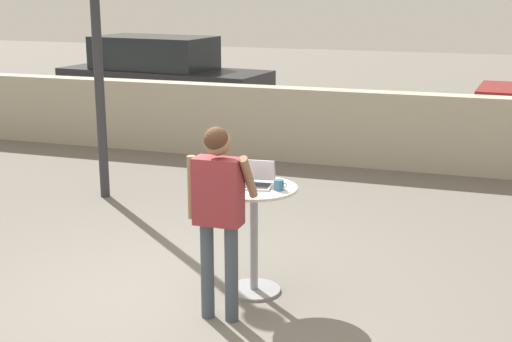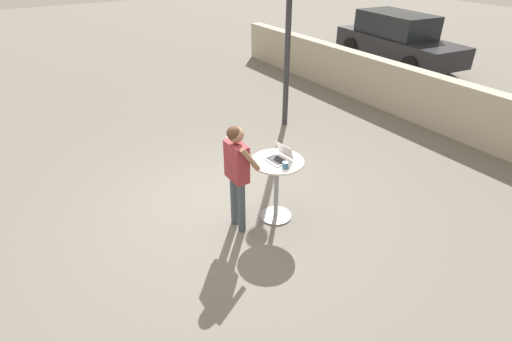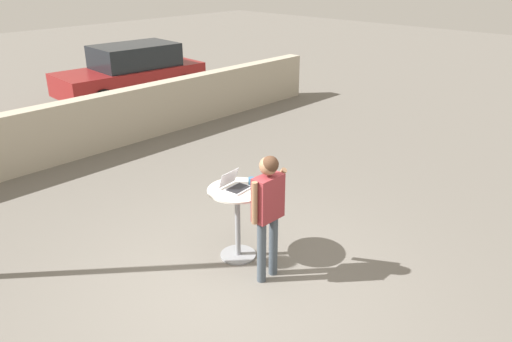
# 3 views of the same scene
# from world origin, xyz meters

# --- Properties ---
(ground_plane) EXTENTS (50.00, 50.00, 0.00)m
(ground_plane) POSITION_xyz_m (0.00, 0.00, 0.00)
(ground_plane) COLOR slate
(pavement_kerb) EXTENTS (15.50, 0.35, 1.14)m
(pavement_kerb) POSITION_xyz_m (0.00, 5.41, 0.57)
(pavement_kerb) COLOR #B2A893
(pavement_kerb) RESTS_ON ground_plane
(cafe_table) EXTENTS (0.76, 0.76, 0.98)m
(cafe_table) POSITION_xyz_m (0.55, 0.50, 0.66)
(cafe_table) COLOR gray
(cafe_table) RESTS_ON ground_plane
(laptop) EXTENTS (0.35, 0.34, 0.22)m
(laptop) POSITION_xyz_m (0.54, 0.53, 1.02)
(laptop) COLOR #B7BABF
(laptop) RESTS_ON cafe_table
(coffee_mug) EXTENTS (0.12, 0.09, 0.09)m
(coffee_mug) POSITION_xyz_m (0.78, 0.47, 1.02)
(coffee_mug) COLOR #336084
(coffee_mug) RESTS_ON cafe_table
(standing_person) EXTENTS (0.52, 0.36, 1.62)m
(standing_person) POSITION_xyz_m (0.45, -0.11, 1.02)
(standing_person) COLOR #424C56
(standing_person) RESTS_ON ground_plane
(parked_car_near_street) EXTENTS (4.70, 2.12, 1.61)m
(parked_car_near_street) POSITION_xyz_m (-4.36, 8.79, 0.82)
(parked_car_near_street) COLOR black
(parked_car_near_street) RESTS_ON ground_plane
(street_lamp) EXTENTS (0.32, 0.32, 3.87)m
(street_lamp) POSITION_xyz_m (-2.24, 2.70, 2.53)
(street_lamp) COLOR #2D2D33
(street_lamp) RESTS_ON ground_plane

